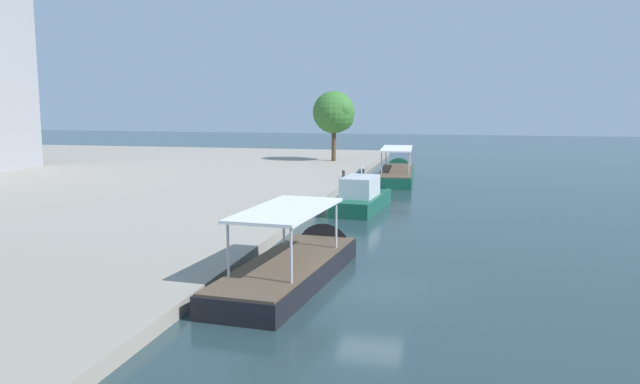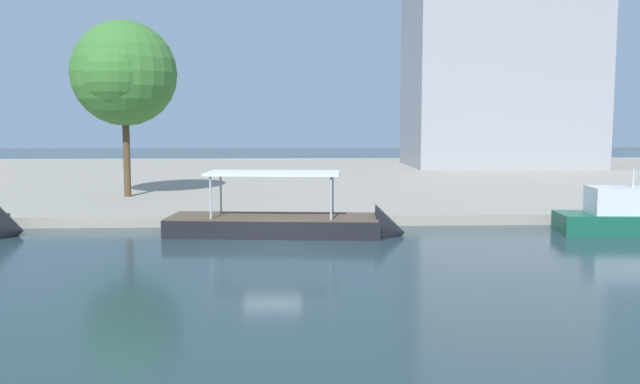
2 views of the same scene
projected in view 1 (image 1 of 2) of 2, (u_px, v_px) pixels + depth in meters
The scene contains 6 objects.
ground_plane at pixel (371, 289), 24.76m from camera, with size 220.00×220.00×0.00m, color #23383D.
tour_boat_2 at pixel (296, 270), 26.35m from camera, with size 11.58×3.93×4.22m.
motor_yacht_3 at pixel (364, 200), 42.81m from camera, with size 8.52×3.13×4.10m.
tour_boat_4 at pixel (397, 175), 58.18m from camera, with size 13.09×3.50×3.98m.
mooring_bollard_0 at pixel (343, 174), 54.92m from camera, with size 0.26×0.26×0.67m.
tree_1 at pixel (336, 113), 69.27m from camera, with size 4.56×4.56×7.55m.
Camera 1 is at (-23.84, -3.16, 7.26)m, focal length 36.05 mm.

